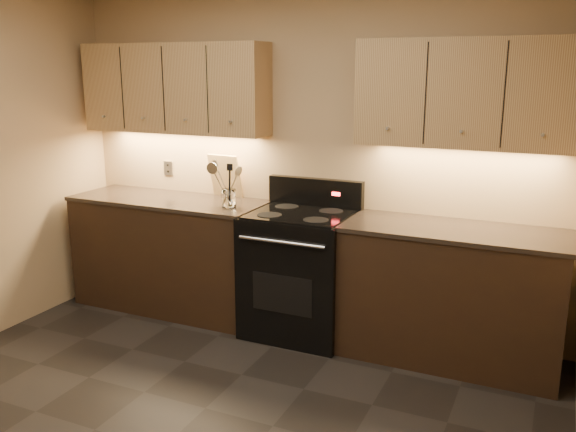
% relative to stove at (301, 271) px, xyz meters
% --- Properties ---
extents(wall_back, '(4.00, 0.04, 2.60)m').
position_rel_stove_xyz_m(wall_back, '(-0.08, 0.32, 0.82)').
color(wall_back, tan).
rests_on(wall_back, ground).
extents(counter_left, '(1.62, 0.62, 0.93)m').
position_rel_stove_xyz_m(counter_left, '(-1.18, 0.02, -0.01)').
color(counter_left, black).
rests_on(counter_left, ground).
extents(counter_right, '(1.46, 0.62, 0.93)m').
position_rel_stove_xyz_m(counter_right, '(1.10, 0.02, -0.01)').
color(counter_right, black).
rests_on(counter_right, ground).
extents(stove, '(0.76, 0.68, 1.14)m').
position_rel_stove_xyz_m(stove, '(0.00, 0.00, 0.00)').
color(stove, black).
rests_on(stove, ground).
extents(upper_cab_left, '(1.60, 0.30, 0.70)m').
position_rel_stove_xyz_m(upper_cab_left, '(-1.18, 0.17, 1.32)').
color(upper_cab_left, tan).
rests_on(upper_cab_left, wall_back).
extents(upper_cab_right, '(1.44, 0.30, 0.70)m').
position_rel_stove_xyz_m(upper_cab_right, '(1.10, 0.17, 1.32)').
color(upper_cab_right, tan).
rests_on(upper_cab_right, wall_back).
extents(outlet_plate, '(0.08, 0.01, 0.12)m').
position_rel_stove_xyz_m(outlet_plate, '(-1.38, 0.31, 0.64)').
color(outlet_plate, '#B2B5BA').
rests_on(outlet_plate, wall_back).
extents(utensil_crock, '(0.11, 0.11, 0.14)m').
position_rel_stove_xyz_m(utensil_crock, '(-0.58, -0.04, 0.51)').
color(utensil_crock, white).
rests_on(utensil_crock, counter_left).
extents(cutting_board, '(0.29, 0.13, 0.35)m').
position_rel_stove_xyz_m(cutting_board, '(-0.79, 0.27, 0.63)').
color(cutting_board, '#DBBA76').
rests_on(cutting_board, counter_left).
extents(wooden_spoon, '(0.17, 0.14, 0.31)m').
position_rel_stove_xyz_m(wooden_spoon, '(-0.62, -0.06, 0.62)').
color(wooden_spoon, '#DBBA76').
rests_on(wooden_spoon, utensil_crock).
extents(black_turner, '(0.10, 0.11, 0.33)m').
position_rel_stove_xyz_m(black_turner, '(-0.57, -0.06, 0.63)').
color(black_turner, black).
rests_on(black_turner, utensil_crock).
extents(steel_spatula, '(0.25, 0.11, 0.38)m').
position_rel_stove_xyz_m(steel_spatula, '(-0.56, -0.03, 0.65)').
color(steel_spatula, silver).
rests_on(steel_spatula, utensil_crock).
extents(steel_skimmer, '(0.24, 0.13, 0.35)m').
position_rel_stove_xyz_m(steel_skimmer, '(-0.55, -0.06, 0.64)').
color(steel_skimmer, silver).
rests_on(steel_skimmer, utensil_crock).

